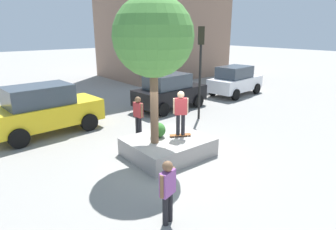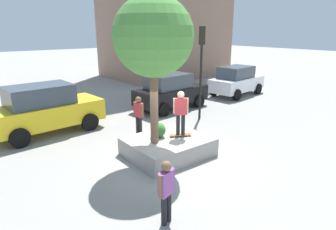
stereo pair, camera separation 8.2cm
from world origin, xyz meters
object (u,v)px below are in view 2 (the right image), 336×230
at_px(sedan_parked, 171,91).
at_px(bystander_watching, 139,113).
at_px(skateboarder, 181,110).
at_px(traffic_light_corner, 201,58).
at_px(passerby_with_bag, 166,188).
at_px(police_car, 237,81).
at_px(taxi_cab, 45,109).
at_px(skateboard, 180,135).
at_px(plaza_tree, 153,37).
at_px(planter_ledge, 168,147).

distance_m(sedan_parked, bystander_watching, 4.58).
relative_size(skateboarder, sedan_parked, 0.36).
bearing_deg(traffic_light_corner, passerby_with_bag, -139.43).
bearing_deg(police_car, taxi_cab, 178.90).
distance_m(skateboard, passerby_with_bag, 4.18).
height_order(skateboard, passerby_with_bag, passerby_with_bag).
distance_m(plaza_tree, taxi_cab, 6.48).
distance_m(skateboarder, sedan_parked, 6.33).
bearing_deg(sedan_parked, skateboard, -125.31).
bearing_deg(traffic_light_corner, skateboard, -143.43).
distance_m(police_car, traffic_light_corner, 6.75).
xyz_separation_m(skateboard, sedan_parked, (3.64, 5.14, 0.33)).
distance_m(plaza_tree, skateboard, 3.71).
height_order(skateboard, traffic_light_corner, traffic_light_corner).
xyz_separation_m(plaza_tree, sedan_parked, (4.75, 5.03, -3.21)).
bearing_deg(taxi_cab, passerby_with_bag, -87.77).
distance_m(sedan_parked, police_car, 5.88).
relative_size(plaza_tree, taxi_cab, 1.02).
height_order(planter_ledge, skateboard, skateboard).
xyz_separation_m(sedan_parked, police_car, (5.88, -0.04, -0.01)).
bearing_deg(skateboard, sedan_parked, 54.69).
bearing_deg(skateboard, police_car, 28.20).
relative_size(traffic_light_corner, bystander_watching, 2.68).
bearing_deg(passerby_with_bag, sedan_parked, 50.77).
height_order(sedan_parked, bystander_watching, sedan_parked).
height_order(planter_ledge, traffic_light_corner, traffic_light_corner).
relative_size(planter_ledge, skateboarder, 1.74).
bearing_deg(planter_ledge, plaza_tree, -179.48).
height_order(skateboarder, passerby_with_bag, skateboarder).
height_order(plaza_tree, traffic_light_corner, plaza_tree).
height_order(police_car, passerby_with_bag, police_car).
distance_m(plaza_tree, passerby_with_bag, 4.87).
bearing_deg(skateboard, traffic_light_corner, 36.57).
distance_m(skateboard, traffic_light_corner, 5.10).
bearing_deg(police_car, passerby_with_bag, -147.18).
distance_m(plaza_tree, skateboarder, 2.80).
xyz_separation_m(sedan_parked, bystander_watching, (-3.81, -2.54, -0.04)).
bearing_deg(police_car, sedan_parked, 179.65).
height_order(taxi_cab, traffic_light_corner, traffic_light_corner).
bearing_deg(bystander_watching, sedan_parked, 33.65).
bearing_deg(sedan_parked, bystander_watching, -146.35).
distance_m(skateboard, police_car, 10.81).
xyz_separation_m(police_car, traffic_light_corner, (-5.93, -2.44, 2.11)).
relative_size(taxi_cab, bystander_watching, 2.81).
bearing_deg(passerby_with_bag, plaza_tree, 58.72).
relative_size(plaza_tree, bystander_watching, 2.86).
height_order(bystander_watching, passerby_with_bag, bystander_watching).
height_order(planter_ledge, sedan_parked, sedan_parked).
bearing_deg(skateboarder, sedan_parked, 54.69).
bearing_deg(bystander_watching, plaza_tree, -110.57).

